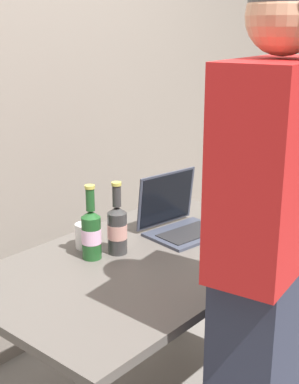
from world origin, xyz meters
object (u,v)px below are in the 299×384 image
at_px(person_figure, 265,287).
at_px(coffee_mug, 86,235).
at_px(laptop, 178,219).
at_px(beer_bottle_green, 91,232).
at_px(beer_bottle_brown, 117,228).

xyz_separation_m(person_figure, coffee_mug, (0.05, 0.81, -0.07)).
bearing_deg(laptop, beer_bottle_green, 169.11).
distance_m(beer_bottle_green, person_figure, 0.72).
bearing_deg(beer_bottle_green, coffee_mug, 58.51).
distance_m(laptop, beer_bottle_brown, 0.33).
height_order(laptop, beer_bottle_green, beer_bottle_green).
relative_size(beer_bottle_brown, coffee_mug, 2.44).
xyz_separation_m(laptop, beer_bottle_green, (-0.42, 0.08, 0.05)).
distance_m(beer_bottle_brown, person_figure, 0.68).
distance_m(laptop, person_figure, 0.76).
height_order(beer_bottle_green, person_figure, person_figure).
distance_m(person_figure, coffee_mug, 0.81).
distance_m(laptop, beer_bottle_green, 0.43).
distance_m(beer_bottle_green, coffee_mug, 0.12).
bearing_deg(coffee_mug, laptop, -25.13).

